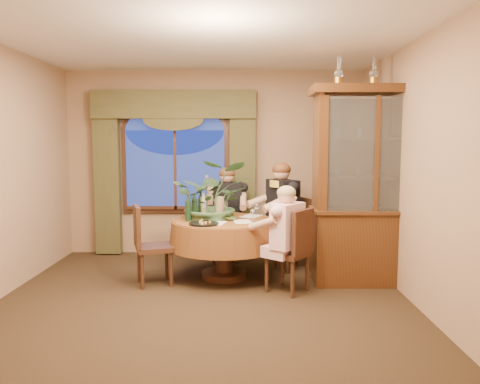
{
  "coord_description": "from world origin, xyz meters",
  "views": [
    {
      "loc": [
        0.42,
        -4.69,
        1.72
      ],
      "look_at": [
        0.39,
        1.12,
        1.1
      ],
      "focal_mm": 35.0,
      "sensor_mm": 36.0,
      "label": 1
    }
  ],
  "objects_px": {
    "wine_bottle_1": "(195,207)",
    "wine_bottle_3": "(201,205)",
    "china_cabinet": "(371,186)",
    "person_pink": "(287,240)",
    "oil_lamp_center": "(374,71)",
    "person_back": "(227,214)",
    "chair_right": "(287,251)",
    "wine_bottle_2": "(203,206)",
    "oil_lamp_left": "(339,71)",
    "chair_back": "(225,228)",
    "centerpiece_plant": "(213,169)",
    "dining_table": "(224,249)",
    "chair_back_right": "(293,234)",
    "chair_front_left": "(154,245)",
    "stoneware_vase": "(220,208)",
    "person_scarf": "(282,216)",
    "oil_lamp_right": "(409,71)",
    "olive_bowl": "(231,219)",
    "wine_bottle_0": "(188,208)"
  },
  "relations": [
    {
      "from": "person_scarf",
      "to": "wine_bottle_0",
      "type": "distance_m",
      "value": 1.32
    },
    {
      "from": "chair_right",
      "to": "wine_bottle_2",
      "type": "bearing_deg",
      "value": 96.48
    },
    {
      "from": "oil_lamp_left",
      "to": "wine_bottle_3",
      "type": "distance_m",
      "value": 2.37
    },
    {
      "from": "chair_back_right",
      "to": "chair_front_left",
      "type": "relative_size",
      "value": 1.0
    },
    {
      "from": "wine_bottle_1",
      "to": "stoneware_vase",
      "type": "bearing_deg",
      "value": 19.02
    },
    {
      "from": "oil_lamp_center",
      "to": "oil_lamp_right",
      "type": "height_order",
      "value": "same"
    },
    {
      "from": "chair_front_left",
      "to": "stoneware_vase",
      "type": "relative_size",
      "value": 3.49
    },
    {
      "from": "oil_lamp_right",
      "to": "person_back",
      "type": "bearing_deg",
      "value": 153.35
    },
    {
      "from": "wine_bottle_1",
      "to": "wine_bottle_3",
      "type": "distance_m",
      "value": 0.18
    },
    {
      "from": "china_cabinet",
      "to": "person_pink",
      "type": "relative_size",
      "value": 1.92
    },
    {
      "from": "chair_back_right",
      "to": "oil_lamp_center",
      "type": "bearing_deg",
      "value": -149.56
    },
    {
      "from": "oil_lamp_center",
      "to": "wine_bottle_1",
      "type": "relative_size",
      "value": 1.03
    },
    {
      "from": "china_cabinet",
      "to": "oil_lamp_right",
      "type": "bearing_deg",
      "value": 0.0
    },
    {
      "from": "dining_table",
      "to": "person_pink",
      "type": "bearing_deg",
      "value": -40.55
    },
    {
      "from": "wine_bottle_3",
      "to": "oil_lamp_left",
      "type": "bearing_deg",
      "value": -12.63
    },
    {
      "from": "dining_table",
      "to": "wine_bottle_0",
      "type": "relative_size",
      "value": 4.23
    },
    {
      "from": "dining_table",
      "to": "china_cabinet",
      "type": "relative_size",
      "value": 0.59
    },
    {
      "from": "chair_right",
      "to": "chair_back_right",
      "type": "height_order",
      "value": "same"
    },
    {
      "from": "stoneware_vase",
      "to": "wine_bottle_1",
      "type": "height_order",
      "value": "wine_bottle_1"
    },
    {
      "from": "person_back",
      "to": "centerpiece_plant",
      "type": "bearing_deg",
      "value": 79.1
    },
    {
      "from": "wine_bottle_0",
      "to": "wine_bottle_3",
      "type": "bearing_deg",
      "value": 66.58
    },
    {
      "from": "centerpiece_plant",
      "to": "chair_back",
      "type": "bearing_deg",
      "value": 80.75
    },
    {
      "from": "oil_lamp_center",
      "to": "person_scarf",
      "type": "relative_size",
      "value": 0.23
    },
    {
      "from": "oil_lamp_center",
      "to": "oil_lamp_right",
      "type": "distance_m",
      "value": 0.41
    },
    {
      "from": "person_back",
      "to": "wine_bottle_2",
      "type": "xyz_separation_m",
      "value": [
        -0.27,
        -0.87,
        0.23
      ]
    },
    {
      "from": "oil_lamp_center",
      "to": "chair_right",
      "type": "relative_size",
      "value": 0.35
    },
    {
      "from": "oil_lamp_left",
      "to": "wine_bottle_2",
      "type": "distance_m",
      "value": 2.32
    },
    {
      "from": "oil_lamp_left",
      "to": "chair_back_right",
      "type": "distance_m",
      "value": 2.21
    },
    {
      "from": "oil_lamp_center",
      "to": "stoneware_vase",
      "type": "distance_m",
      "value": 2.5
    },
    {
      "from": "china_cabinet",
      "to": "wine_bottle_1",
      "type": "distance_m",
      "value": 2.18
    },
    {
      "from": "person_back",
      "to": "chair_right",
      "type": "bearing_deg",
      "value": 117.7
    },
    {
      "from": "person_scarf",
      "to": "wine_bottle_3",
      "type": "relative_size",
      "value": 4.42
    },
    {
      "from": "person_scarf",
      "to": "chair_back",
      "type": "bearing_deg",
      "value": 30.44
    },
    {
      "from": "china_cabinet",
      "to": "oil_lamp_left",
      "type": "distance_m",
      "value": 1.42
    },
    {
      "from": "oil_lamp_center",
      "to": "person_back",
      "type": "bearing_deg",
      "value": 148.22
    },
    {
      "from": "person_pink",
      "to": "olive_bowl",
      "type": "relative_size",
      "value": 8.86
    },
    {
      "from": "oil_lamp_left",
      "to": "olive_bowl",
      "type": "bearing_deg",
      "value": 173.65
    },
    {
      "from": "oil_lamp_left",
      "to": "chair_back",
      "type": "bearing_deg",
      "value": 141.59
    },
    {
      "from": "wine_bottle_3",
      "to": "wine_bottle_1",
      "type": "bearing_deg",
      "value": -110.31
    },
    {
      "from": "dining_table",
      "to": "china_cabinet",
      "type": "xyz_separation_m",
      "value": [
        1.78,
        -0.2,
        0.82
      ]
    },
    {
      "from": "oil_lamp_right",
      "to": "chair_back_right",
      "type": "relative_size",
      "value": 0.35
    },
    {
      "from": "chair_back_right",
      "to": "person_back",
      "type": "bearing_deg",
      "value": 37.52
    },
    {
      "from": "person_pink",
      "to": "wine_bottle_1",
      "type": "distance_m",
      "value": 1.31
    },
    {
      "from": "dining_table",
      "to": "person_back",
      "type": "distance_m",
      "value": 0.95
    },
    {
      "from": "wine_bottle_1",
      "to": "chair_back",
      "type": "bearing_deg",
      "value": 68.51
    },
    {
      "from": "centerpiece_plant",
      "to": "wine_bottle_0",
      "type": "height_order",
      "value": "centerpiece_plant"
    },
    {
      "from": "chair_right",
      "to": "chair_back_right",
      "type": "xyz_separation_m",
      "value": [
        0.17,
        0.96,
        0.0
      ]
    },
    {
      "from": "dining_table",
      "to": "wine_bottle_1",
      "type": "relative_size",
      "value": 4.23
    },
    {
      "from": "oil_lamp_left",
      "to": "oil_lamp_right",
      "type": "relative_size",
      "value": 1.0
    },
    {
      "from": "person_back",
      "to": "stoneware_vase",
      "type": "bearing_deg",
      "value": 85.4
    }
  ]
}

